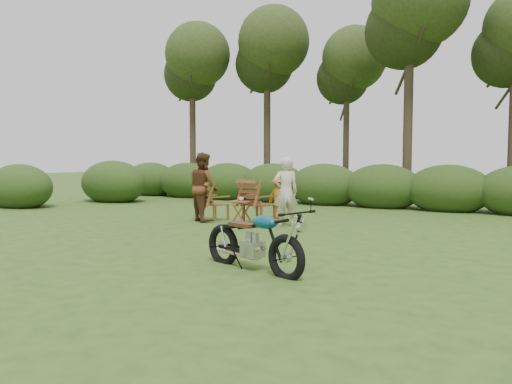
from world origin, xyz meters
The scene contains 10 objects.
ground centered at (0.00, 0.00, 0.00)m, with size 80.00×80.00×0.00m, color #294717.
tree_line centered at (0.50, 9.74, 3.81)m, with size 22.52×11.62×8.14m.
motorcycle centered at (1.15, -0.71, 0.00)m, with size 1.85×0.71×1.06m, color #0B789A, non-canonical shape.
lawn_chair_right centered at (-1.41, 3.70, 0.00)m, with size 0.73×0.73×1.06m, color brown, non-canonical shape.
lawn_chair_left centered at (-2.65, 3.55, 0.00)m, with size 0.67×0.67×0.98m, color brown, non-canonical shape.
side_table centered at (-1.68, 3.34, 0.28)m, with size 0.54×0.45×0.56m, color brown, non-canonical shape.
cup centered at (-1.68, 3.32, 0.60)m, with size 0.12×0.12×0.10m, color #F0E7C5.
adult_a centered at (-0.55, 3.48, 0.00)m, with size 0.59×0.38×1.61m, color beige.
adult_b centered at (-2.77, 3.25, 0.00)m, with size 0.84×0.65×1.73m, color #573219.
child centered at (-1.34, 4.60, 0.00)m, with size 0.73×0.42×1.13m, color #CA7013.
Camera 1 is at (4.86, -6.67, 1.60)m, focal length 35.00 mm.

